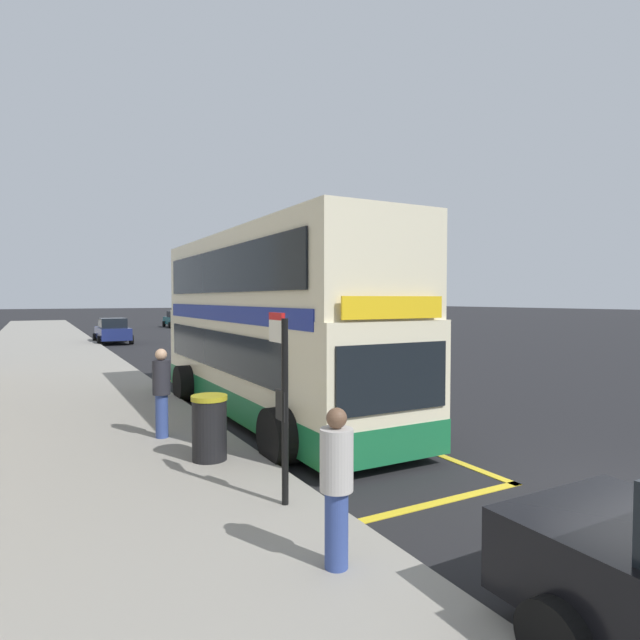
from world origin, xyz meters
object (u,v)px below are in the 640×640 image
object	(u,v)px
parked_car_teal_distant	(176,319)
litter_bin	(209,427)
parked_car_navy_behind	(113,331)
pedestrian_further_back	(162,389)
pedestrian_waiting_near_sign	(336,481)
double_decker_bus	(269,331)
bus_stop_sign	(282,390)

from	to	relation	value
parked_car_teal_distant	litter_bin	xyz separation A→B (m)	(-9.85, -43.86, -0.11)
parked_car_navy_behind	pedestrian_further_back	xyz separation A→B (m)	(-2.22, -25.14, 0.29)
parked_car_navy_behind	parked_car_teal_distant	world-z (taller)	same
parked_car_navy_behind	pedestrian_waiting_near_sign	size ratio (longest dim) A/B	2.58
double_decker_bus	parked_car_teal_distant	size ratio (longest dim) A/B	2.41
bus_stop_sign	pedestrian_waiting_near_sign	world-z (taller)	bus_stop_sign
double_decker_bus	pedestrian_further_back	xyz separation A→B (m)	(-2.85, -1.36, -0.97)
parked_car_teal_distant	pedestrian_waiting_near_sign	size ratio (longest dim) A/B	2.58
double_decker_bus	pedestrian_further_back	size ratio (longest dim) A/B	5.79
pedestrian_further_back	litter_bin	bearing A→B (deg)	-77.68
pedestrian_waiting_near_sign	litter_bin	world-z (taller)	pedestrian_waiting_near_sign
bus_stop_sign	pedestrian_waiting_near_sign	distance (m)	1.93
parked_car_navy_behind	pedestrian_further_back	bearing A→B (deg)	82.35
parked_car_teal_distant	pedestrian_further_back	world-z (taller)	pedestrian_further_back
double_decker_bus	parked_car_navy_behind	size ratio (longest dim) A/B	2.41
pedestrian_further_back	litter_bin	xyz separation A→B (m)	(0.40, -1.83, -0.40)
double_decker_bus	parked_car_teal_distant	world-z (taller)	double_decker_bus
parked_car_teal_distant	parked_car_navy_behind	bearing A→B (deg)	-117.90
double_decker_bus	bus_stop_sign	distance (m)	5.88
parked_car_teal_distant	pedestrian_further_back	distance (m)	43.26
bus_stop_sign	parked_car_navy_behind	xyz separation A→B (m)	(1.50, 29.24, -0.85)
pedestrian_waiting_near_sign	pedestrian_further_back	distance (m)	5.93
double_decker_bus	bus_stop_sign	size ratio (longest dim) A/B	3.99
pedestrian_further_back	litter_bin	world-z (taller)	pedestrian_further_back
parked_car_teal_distant	pedestrian_further_back	size ratio (longest dim) A/B	2.41
pedestrian_waiting_near_sign	parked_car_teal_distant	bearing A→B (deg)	78.48
parked_car_navy_behind	pedestrian_waiting_near_sign	world-z (taller)	pedestrian_waiting_near_sign
bus_stop_sign	litter_bin	world-z (taller)	bus_stop_sign
litter_bin	double_decker_bus	bearing A→B (deg)	52.55
pedestrian_further_back	parked_car_navy_behind	bearing A→B (deg)	84.96
double_decker_bus	litter_bin	world-z (taller)	double_decker_bus
bus_stop_sign	parked_car_teal_distant	world-z (taller)	bus_stop_sign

